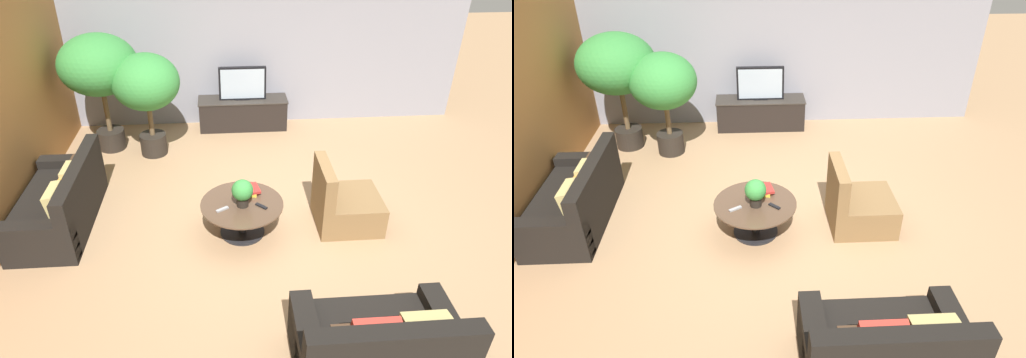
# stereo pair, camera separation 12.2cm
# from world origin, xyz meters

# --- Properties ---
(ground_plane) EXTENTS (24.00, 24.00, 0.00)m
(ground_plane) POSITION_xyz_m (0.00, 0.00, 0.00)
(ground_plane) COLOR #9E7A56
(back_wall_stone) EXTENTS (7.40, 0.12, 3.00)m
(back_wall_stone) POSITION_xyz_m (0.00, 3.26, 1.50)
(back_wall_stone) COLOR gray
(back_wall_stone) RESTS_ON ground
(media_console) EXTENTS (1.58, 0.50, 0.55)m
(media_console) POSITION_xyz_m (-0.23, 2.94, 0.28)
(media_console) COLOR black
(media_console) RESTS_ON ground
(television) EXTENTS (0.82, 0.13, 0.58)m
(television) POSITION_xyz_m (-0.23, 2.94, 0.83)
(television) COLOR black
(television) RESTS_ON media_console
(coffee_table) EXTENTS (1.01, 1.01, 0.44)m
(coffee_table) POSITION_xyz_m (-0.40, -0.14, 0.31)
(coffee_table) COLOR black
(coffee_table) RESTS_ON ground
(couch_by_wall) EXTENTS (0.84, 1.72, 0.84)m
(couch_by_wall) POSITION_xyz_m (-2.68, 0.24, 0.29)
(couch_by_wall) COLOR black
(couch_by_wall) RESTS_ON ground
(couch_near_entry) EXTENTS (1.41, 0.84, 0.84)m
(couch_near_entry) POSITION_xyz_m (0.67, -2.18, 0.30)
(couch_near_entry) COLOR black
(couch_near_entry) RESTS_ON ground
(armchair_wicker) EXTENTS (0.80, 0.76, 0.86)m
(armchair_wicker) POSITION_xyz_m (0.90, -0.03, 0.27)
(armchair_wicker) COLOR brown
(armchair_wicker) RESTS_ON ground
(potted_palm_tall) EXTENTS (1.21, 1.21, 1.89)m
(potted_palm_tall) POSITION_xyz_m (-2.45, 2.30, 1.37)
(potted_palm_tall) COLOR black
(potted_palm_tall) RESTS_ON ground
(potted_palm_corner) EXTENTS (1.03, 1.03, 1.65)m
(potted_palm_corner) POSITION_xyz_m (-1.73, 2.05, 1.15)
(potted_palm_corner) COLOR black
(potted_palm_corner) RESTS_ON ground
(potted_plant_tabletop) EXTENTS (0.26, 0.26, 0.35)m
(potted_plant_tabletop) POSITION_xyz_m (-0.39, -0.19, 0.64)
(potted_plant_tabletop) COLOR black
(potted_plant_tabletop) RESTS_ON coffee_table
(book_stack) EXTENTS (0.28, 0.28, 0.07)m
(book_stack) POSITION_xyz_m (-0.30, 0.09, 0.48)
(book_stack) COLOR gold
(book_stack) RESTS_ON coffee_table
(remote_black) EXTENTS (0.14, 0.14, 0.02)m
(remote_black) POSITION_xyz_m (-0.17, -0.23, 0.45)
(remote_black) COLOR black
(remote_black) RESTS_ON coffee_table
(remote_silver) EXTENTS (0.16, 0.12, 0.02)m
(remote_silver) POSITION_xyz_m (-0.64, -0.26, 0.45)
(remote_silver) COLOR gray
(remote_silver) RESTS_ON coffee_table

